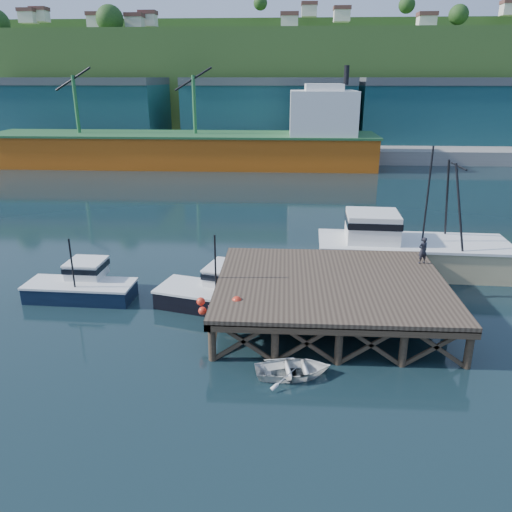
# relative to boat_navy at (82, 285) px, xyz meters

# --- Properties ---
(ground) EXTENTS (300.00, 300.00, 0.00)m
(ground) POSITION_rel_boat_navy_xyz_m (8.77, -1.73, -0.78)
(ground) COLOR black
(ground) RESTS_ON ground
(wharf) EXTENTS (12.00, 10.00, 2.62)m
(wharf) POSITION_rel_boat_navy_xyz_m (14.27, -1.92, 1.16)
(wharf) COLOR brown
(wharf) RESTS_ON ground
(far_quay) EXTENTS (160.00, 40.00, 2.00)m
(far_quay) POSITION_rel_boat_navy_xyz_m (8.77, 68.27, 0.22)
(far_quay) COLOR gray
(far_quay) RESTS_ON ground
(warehouse_left) EXTENTS (32.00, 16.00, 9.00)m
(warehouse_left) POSITION_rel_boat_navy_xyz_m (-26.23, 63.27, 5.72)
(warehouse_left) COLOR #184D4F
(warehouse_left) RESTS_ON far_quay
(warehouse_mid) EXTENTS (28.00, 16.00, 9.00)m
(warehouse_mid) POSITION_rel_boat_navy_xyz_m (8.77, 63.27, 5.72)
(warehouse_mid) COLOR #184D4F
(warehouse_mid) RESTS_ON far_quay
(warehouse_right) EXTENTS (30.00, 16.00, 9.00)m
(warehouse_right) POSITION_rel_boat_navy_xyz_m (38.77, 63.27, 5.72)
(warehouse_right) COLOR #184D4F
(warehouse_right) RESTS_ON far_quay
(cargo_ship) EXTENTS (55.50, 10.00, 13.75)m
(cargo_ship) POSITION_rel_boat_navy_xyz_m (0.31, 46.27, 2.53)
(cargo_ship) COLOR #C25612
(cargo_ship) RESTS_ON ground
(hillside) EXTENTS (220.00, 50.00, 22.00)m
(hillside) POSITION_rel_boat_navy_xyz_m (8.77, 98.27, 10.22)
(hillside) COLOR #2D511E
(hillside) RESTS_ON ground
(boat_navy) EXTENTS (6.31, 3.43, 3.90)m
(boat_navy) POSITION_rel_boat_navy_xyz_m (0.00, 0.00, 0.00)
(boat_navy) COLOR black
(boat_navy) RESTS_ON ground
(boat_black) EXTENTS (7.75, 6.42, 4.52)m
(boat_black) POSITION_rel_boat_navy_xyz_m (8.41, -0.72, 0.05)
(boat_black) COLOR black
(boat_black) RESTS_ON ground
(trawler) EXTENTS (12.50, 4.94, 8.25)m
(trawler) POSITION_rel_boat_navy_xyz_m (19.95, 5.41, 0.91)
(trawler) COLOR tan
(trawler) RESTS_ON ground
(dinghy) EXTENTS (3.64, 2.86, 0.68)m
(dinghy) POSITION_rel_boat_navy_xyz_m (12.25, -7.53, -0.44)
(dinghy) COLOR silver
(dinghy) RESTS_ON ground
(dockworker) EXTENTS (0.67, 0.56, 1.56)m
(dockworker) POSITION_rel_boat_navy_xyz_m (19.67, 1.19, 2.12)
(dockworker) COLOR black
(dockworker) RESTS_ON wharf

